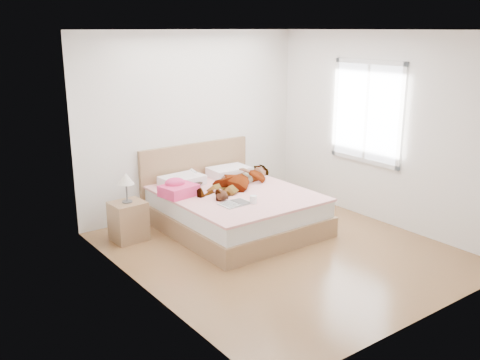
# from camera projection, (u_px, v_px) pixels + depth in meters

# --- Properties ---
(ground) EXTENTS (4.00, 4.00, 0.00)m
(ground) POSITION_uv_depth(u_px,v_px,m) (281.00, 250.00, 6.54)
(ground) COLOR #522F19
(ground) RESTS_ON ground
(woman) EXTENTS (1.66, 1.16, 0.21)m
(woman) POSITION_uv_depth(u_px,v_px,m) (239.00, 177.00, 7.43)
(woman) COLOR white
(woman) RESTS_ON bed
(hair) EXTENTS (0.46, 0.54, 0.07)m
(hair) POSITION_uv_depth(u_px,v_px,m) (188.00, 182.00, 7.47)
(hair) COLOR black
(hair) RESTS_ON bed
(phone) EXTENTS (0.08, 0.11, 0.06)m
(phone) POSITION_uv_depth(u_px,v_px,m) (193.00, 171.00, 7.43)
(phone) COLOR silver
(phone) RESTS_ON bed
(room_shell) EXTENTS (4.00, 4.00, 4.00)m
(room_shell) POSITION_uv_depth(u_px,v_px,m) (367.00, 112.00, 7.37)
(room_shell) COLOR white
(room_shell) RESTS_ON ground
(bed) EXTENTS (1.80, 2.08, 1.00)m
(bed) POSITION_uv_depth(u_px,v_px,m) (232.00, 207.00, 7.26)
(bed) COLOR brown
(bed) RESTS_ON ground
(towel) EXTENTS (0.49, 0.42, 0.23)m
(towel) POSITION_uv_depth(u_px,v_px,m) (178.00, 189.00, 6.96)
(towel) COLOR #FD4470
(towel) RESTS_ON bed
(magazine) EXTENTS (0.39, 0.27, 0.02)m
(magazine) POSITION_uv_depth(u_px,v_px,m) (236.00, 203.00, 6.64)
(magazine) COLOR silver
(magazine) RESTS_ON bed
(coffee_mug) EXTENTS (0.13, 0.11, 0.10)m
(coffee_mug) POSITION_uv_depth(u_px,v_px,m) (253.00, 199.00, 6.66)
(coffee_mug) COLOR white
(coffee_mug) RESTS_ON bed
(plush_toy) EXTENTS (0.17, 0.24, 0.13)m
(plush_toy) POSITION_uv_depth(u_px,v_px,m) (221.00, 195.00, 6.79)
(plush_toy) COLOR black
(plush_toy) RESTS_ON bed
(nightstand) EXTENTS (0.43, 0.39, 0.89)m
(nightstand) POSITION_uv_depth(u_px,v_px,m) (128.00, 218.00, 6.79)
(nightstand) COLOR brown
(nightstand) RESTS_ON ground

